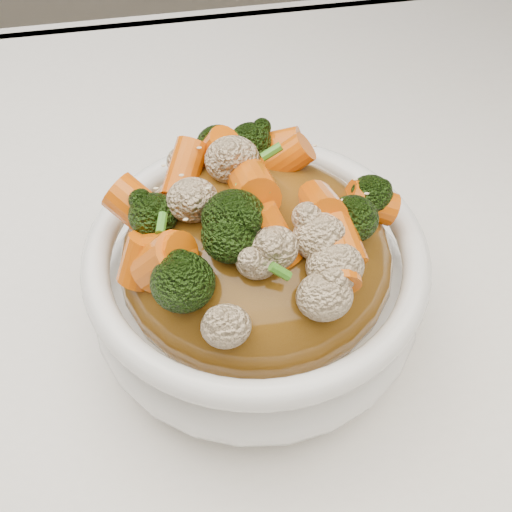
{
  "coord_description": "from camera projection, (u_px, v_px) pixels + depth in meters",
  "views": [
    {
      "loc": [
        -0.01,
        -0.27,
        1.14
      ],
      "look_at": [
        0.04,
        0.0,
        0.82
      ],
      "focal_mm": 50.0,
      "sensor_mm": 36.0,
      "label": 1
    }
  ],
  "objects": [
    {
      "name": "bowl",
      "position": [
        256.0,
        288.0,
        0.45
      ],
      "size": [
        0.23,
        0.23,
        0.08
      ],
      "primitive_type": null,
      "rotation": [
        0.0,
        0.0,
        -0.13
      ],
      "color": "white",
      "rests_on": "tablecloth"
    },
    {
      "name": "scallions",
      "position": [
        256.0,
        186.0,
        0.38
      ],
      "size": [
        0.14,
        0.14,
        0.02
      ],
      "primitive_type": null,
      "rotation": [
        0.0,
        0.0,
        -0.13
      ],
      "color": "#377B1C",
      "rests_on": "sauce_base"
    },
    {
      "name": "sesame_seeds",
      "position": [
        256.0,
        186.0,
        0.38
      ],
      "size": [
        0.17,
        0.17,
        0.01
      ],
      "primitive_type": null,
      "rotation": [
        0.0,
        0.0,
        -0.13
      ],
      "color": "beige",
      "rests_on": "sauce_base"
    },
    {
      "name": "tablecloth",
      "position": [
        197.0,
        355.0,
        0.49
      ],
      "size": [
        1.2,
        0.8,
        0.04
      ],
      "primitive_type": "cube",
      "color": "white",
      "rests_on": "dining_table"
    },
    {
      "name": "cauliflower",
      "position": [
        256.0,
        191.0,
        0.39
      ],
      "size": [
        0.18,
        0.18,
        0.03
      ],
      "primitive_type": null,
      "rotation": [
        0.0,
        0.0,
        -0.13
      ],
      "color": "#CEB48D",
      "rests_on": "sauce_base"
    },
    {
      "name": "sauce_base",
      "position": [
        256.0,
        259.0,
        0.43
      ],
      "size": [
        0.18,
        0.18,
        0.09
      ],
      "primitive_type": "ellipsoid",
      "rotation": [
        0.0,
        0.0,
        -0.13
      ],
      "color": "brown",
      "rests_on": "bowl"
    },
    {
      "name": "broccoli",
      "position": [
        256.0,
        189.0,
        0.39
      ],
      "size": [
        0.18,
        0.18,
        0.04
      ],
      "primitive_type": null,
      "rotation": [
        0.0,
        0.0,
        -0.13
      ],
      "color": "black",
      "rests_on": "sauce_base"
    },
    {
      "name": "carrots",
      "position": [
        256.0,
        187.0,
        0.38
      ],
      "size": [
        0.18,
        0.18,
        0.05
      ],
      "primitive_type": null,
      "rotation": [
        0.0,
        0.0,
        -0.13
      ],
      "color": "#D35806",
      "rests_on": "sauce_base"
    }
  ]
}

